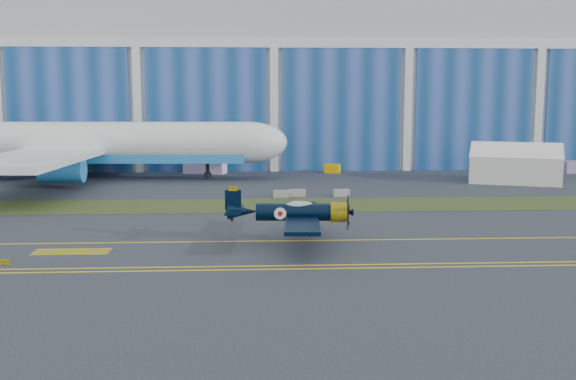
{
  "coord_description": "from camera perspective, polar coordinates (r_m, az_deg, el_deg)",
  "views": [
    {
      "loc": [
        -3.71,
        -61.02,
        12.14
      ],
      "look_at": [
        -0.26,
        2.64,
        3.31
      ],
      "focal_mm": 42.0,
      "sensor_mm": 36.0,
      "label": 1
    }
  ],
  "objects": [
    {
      "name": "edge_line_near",
      "position": [
        48.21,
        1.42,
        -6.69
      ],
      "size": [
        80.0,
        0.2,
        0.02
      ],
      "primitive_type": "cube",
      "color": "yellow",
      "rests_on": "ground"
    },
    {
      "name": "barrier_a",
      "position": [
        81.82,
        -0.55,
        -0.33
      ],
      "size": [
        2.02,
        0.67,
        0.9
      ],
      "primitive_type": "cube",
      "rotation": [
        0.0,
        0.0,
        -0.03
      ],
      "color": "gray",
      "rests_on": "ground"
    },
    {
      "name": "hold_short_ladder",
      "position": [
        56.14,
        -17.84,
        -4.98
      ],
      "size": [
        6.0,
        2.4,
        0.02
      ],
      "primitive_type": null,
      "color": "yellow",
      "rests_on": "ground"
    },
    {
      "name": "hangar",
      "position": [
        132.88,
        -1.52,
        9.1
      ],
      "size": [
        220.0,
        45.7,
        30.0
      ],
      "color": "silver",
      "rests_on": "ground"
    },
    {
      "name": "edge_line_far",
      "position": [
        49.18,
        1.33,
        -6.4
      ],
      "size": [
        80.0,
        0.2,
        0.02
      ],
      "primitive_type": "cube",
      "color": "yellow",
      "rests_on": "ground"
    },
    {
      "name": "tent",
      "position": [
        101.87,
        18.71,
        2.26
      ],
      "size": [
        14.94,
        13.08,
        5.78
      ],
      "rotation": [
        0.0,
        0.0,
        -0.38
      ],
      "color": "white",
      "rests_on": "ground"
    },
    {
      "name": "grass_median",
      "position": [
        76.08,
        -0.27,
        -1.28
      ],
      "size": [
        260.0,
        10.0,
        0.02
      ],
      "primitive_type": "cube",
      "color": "#475128",
      "rests_on": "ground"
    },
    {
      "name": "barrier_c",
      "position": [
        82.91,
        4.56,
        -0.25
      ],
      "size": [
        2.05,
        0.77,
        0.9
      ],
      "primitive_type": "cube",
      "rotation": [
        0.0,
        0.0,
        0.09
      ],
      "color": "gray",
      "rests_on": "ground"
    },
    {
      "name": "warbird",
      "position": [
        55.57,
        0.5,
        -1.88
      ],
      "size": [
        12.78,
        15.06,
        4.24
      ],
      "rotation": [
        0.0,
        0.0,
        -0.07
      ],
      "color": "black",
      "rests_on": "ground"
    },
    {
      "name": "taxiway_centreline",
      "position": [
        57.43,
        0.67,
        -4.31
      ],
      "size": [
        200.0,
        0.2,
        0.02
      ],
      "primitive_type": "cube",
      "color": "yellow",
      "rests_on": "ground"
    },
    {
      "name": "barrier_b",
      "position": [
        82.63,
        0.8,
        -0.25
      ],
      "size": [
        2.01,
        0.63,
        0.9
      ],
      "primitive_type": "cube",
      "rotation": [
        0.0,
        0.0,
        -0.02
      ],
      "color": "#9B918C",
      "rests_on": "ground"
    },
    {
      "name": "ground",
      "position": [
        62.32,
        0.37,
        -3.35
      ],
      "size": [
        260.0,
        260.0,
        0.0
      ],
      "primitive_type": "plane",
      "color": "#2E333D",
      "rests_on": "ground"
    },
    {
      "name": "guard_board_left",
      "position": [
        53.67,
        -23.06,
        -5.64
      ],
      "size": [
        1.2,
        0.15,
        0.35
      ],
      "primitive_type": "cube",
      "color": "yellow",
      "rests_on": "ground"
    },
    {
      "name": "shipping_container",
      "position": [
        108.6,
        -7.04,
        2.16
      ],
      "size": [
        7.01,
        4.26,
        2.84
      ],
      "primitive_type": "cube",
      "rotation": [
        0.0,
        0.0,
        -0.27
      ],
      "color": "#F8CCF9",
      "rests_on": "ground"
    },
    {
      "name": "jetliner",
      "position": [
        104.21,
        -17.56,
        7.5
      ],
      "size": [
        72.32,
        62.34,
        24.2
      ],
      "rotation": [
        0.0,
        0.0,
        -0.05
      ],
      "color": "white",
      "rests_on": "ground"
    },
    {
      "name": "tug",
      "position": [
        108.69,
        3.77,
        1.82
      ],
      "size": [
        2.76,
        2.22,
        1.4
      ],
      "primitive_type": "cube",
      "rotation": [
        0.0,
        0.0,
        -0.34
      ],
      "color": "#FFBF00",
      "rests_on": "ground"
    },
    {
      "name": "gse_box",
      "position": [
        117.58,
        22.86,
        1.81
      ],
      "size": [
        3.59,
        2.57,
        1.94
      ],
      "primitive_type": "cube",
      "rotation": [
        0.0,
        0.0,
        0.29
      ],
      "color": "#827BA3",
      "rests_on": "ground"
    }
  ]
}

